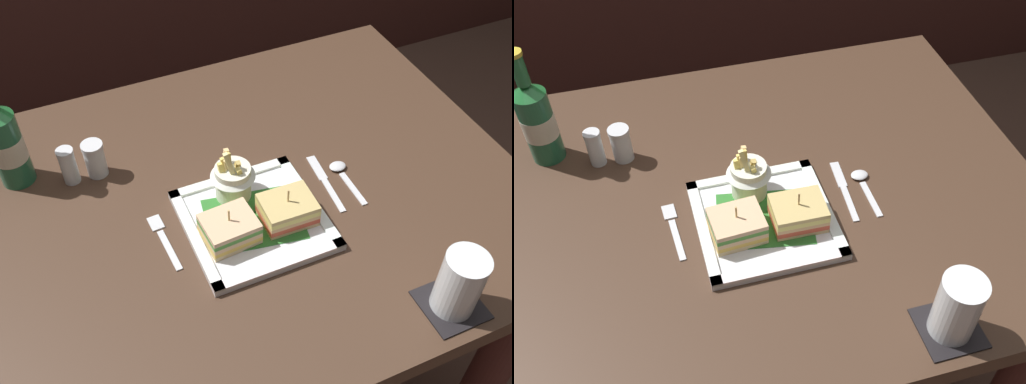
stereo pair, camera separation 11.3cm
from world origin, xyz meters
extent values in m
plane|color=brown|center=(0.00, 0.00, 0.00)|extent=(6.00, 6.00, 0.00)
cube|color=#432D20|center=(0.00, 0.00, 0.72)|extent=(1.05, 0.88, 0.04)
cylinder|color=#3B221E|center=(-0.44, 0.36, 0.35)|extent=(0.09, 0.09, 0.70)
cylinder|color=#46281B|center=(0.44, 0.36, 0.35)|extent=(0.09, 0.09, 0.70)
cube|color=white|center=(-0.04, -0.07, 0.75)|extent=(0.25, 0.25, 0.01)
cube|color=#2C742B|center=(-0.04, -0.07, 0.75)|extent=(0.20, 0.17, 0.00)
cube|color=white|center=(-0.04, -0.19, 0.76)|extent=(0.25, 0.02, 0.01)
cube|color=white|center=(-0.04, 0.04, 0.76)|extent=(0.25, 0.02, 0.01)
cube|color=white|center=(-0.16, -0.07, 0.76)|extent=(0.02, 0.25, 0.01)
cube|color=white|center=(0.08, -0.07, 0.76)|extent=(0.02, 0.25, 0.01)
cube|color=#E0C188|center=(-0.10, -0.10, 0.76)|extent=(0.10, 0.08, 0.01)
cube|color=gold|center=(-0.10, -0.10, 0.77)|extent=(0.10, 0.08, 0.01)
cube|color=#DEB280|center=(-0.10, -0.10, 0.78)|extent=(0.10, 0.08, 0.01)
cube|color=#4C9239|center=(-0.10, -0.10, 0.79)|extent=(0.10, 0.08, 0.01)
cube|color=#E2B68B|center=(-0.10, -0.10, 0.80)|extent=(0.10, 0.08, 0.01)
cylinder|color=tan|center=(-0.10, -0.10, 0.79)|extent=(0.00, 0.00, 0.07)
cube|color=tan|center=(0.02, -0.10, 0.76)|extent=(0.10, 0.08, 0.01)
cube|color=#CB4A34|center=(0.02, -0.10, 0.77)|extent=(0.10, 0.08, 0.01)
cube|color=tan|center=(0.02, -0.10, 0.78)|extent=(0.10, 0.08, 0.01)
cube|color=#EAD873|center=(0.02, -0.10, 0.79)|extent=(0.10, 0.08, 0.01)
cube|color=tan|center=(0.02, -0.10, 0.80)|extent=(0.10, 0.08, 0.01)
cylinder|color=tan|center=(0.02, -0.10, 0.79)|extent=(0.00, 0.00, 0.08)
cylinder|color=silver|center=(-0.05, 0.00, 0.79)|extent=(0.07, 0.07, 0.07)
cone|color=white|center=(-0.05, 0.00, 0.82)|extent=(0.09, 0.09, 0.03)
cube|color=#EDD566|center=(-0.04, -0.01, 0.82)|extent=(0.02, 0.02, 0.05)
cube|color=#EDCE61|center=(-0.07, 0.00, 0.82)|extent=(0.01, 0.02, 0.06)
cube|color=#F4D786|center=(-0.06, 0.00, 0.82)|extent=(0.01, 0.01, 0.06)
cube|color=#E3BF62|center=(-0.05, 0.00, 0.82)|extent=(0.02, 0.03, 0.05)
cube|color=#E5D687|center=(-0.06, -0.01, 0.83)|extent=(0.03, 0.02, 0.08)
cube|color=#F9CC82|center=(-0.06, 0.02, 0.82)|extent=(0.02, 0.01, 0.06)
cube|color=#DEC262|center=(-0.06, 0.00, 0.82)|extent=(0.01, 0.03, 0.07)
cube|color=#E9D266|center=(-0.07, 0.00, 0.82)|extent=(0.01, 0.02, 0.05)
cylinder|color=#205D3D|center=(-0.42, 0.22, 0.82)|extent=(0.07, 0.07, 0.16)
cone|color=#236E33|center=(-0.42, 0.22, 0.91)|extent=(0.07, 0.07, 0.02)
cylinder|color=#1F6338|center=(-0.42, 0.22, 0.96)|extent=(0.03, 0.03, 0.06)
cylinder|color=beige|center=(-0.42, 0.22, 0.83)|extent=(0.07, 0.07, 0.05)
cube|color=black|center=(0.19, -0.37, 0.74)|extent=(0.10, 0.10, 0.00)
cylinder|color=silver|center=(0.19, -0.37, 0.81)|extent=(0.07, 0.07, 0.12)
cylinder|color=silver|center=(0.19, -0.37, 0.78)|extent=(0.06, 0.06, 0.07)
cube|color=silver|center=(-0.21, -0.07, 0.74)|extent=(0.02, 0.10, 0.00)
cube|color=silver|center=(-0.21, 0.00, 0.74)|extent=(0.03, 0.04, 0.00)
cube|color=silver|center=(0.13, -0.07, 0.74)|extent=(0.02, 0.09, 0.00)
cube|color=silver|center=(0.14, 0.01, 0.74)|extent=(0.02, 0.07, 0.00)
cube|color=silver|center=(0.17, -0.07, 0.74)|extent=(0.01, 0.09, 0.00)
ellipsoid|color=silver|center=(0.17, -0.01, 0.75)|extent=(0.04, 0.03, 0.01)
cylinder|color=silver|center=(-0.33, 0.18, 0.78)|extent=(0.03, 0.03, 0.07)
cylinder|color=white|center=(-0.33, 0.18, 0.76)|extent=(0.03, 0.03, 0.04)
cylinder|color=silver|center=(-0.33, 0.18, 0.82)|extent=(0.03, 0.03, 0.01)
cylinder|color=silver|center=(-0.28, 0.18, 0.78)|extent=(0.04, 0.04, 0.07)
cylinder|color=#3F3723|center=(-0.28, 0.18, 0.76)|extent=(0.04, 0.04, 0.04)
cylinder|color=silver|center=(-0.28, 0.18, 0.81)|extent=(0.04, 0.04, 0.01)
camera|label=1|loc=(-0.33, -0.75, 1.60)|focal=42.29mm
camera|label=2|loc=(-0.23, -0.79, 1.60)|focal=42.29mm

